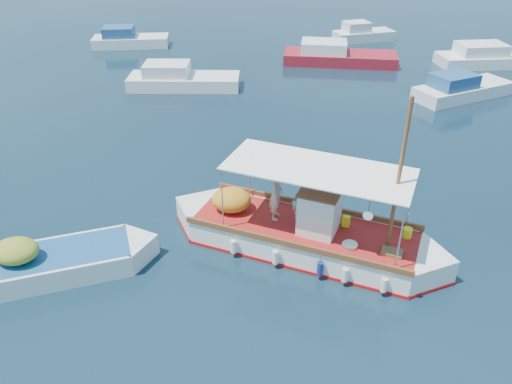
{
  "coord_description": "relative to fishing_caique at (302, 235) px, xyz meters",
  "views": [
    {
      "loc": [
        0.09,
        -14.94,
        10.73
      ],
      "look_at": [
        -1.39,
        0.0,
        1.8
      ],
      "focal_mm": 35.0,
      "sensor_mm": 36.0,
      "label": 1
    }
  ],
  "objects": [
    {
      "name": "bg_boat_nw",
      "position": [
        -8.12,
        16.41,
        -0.06
      ],
      "size": [
        7.25,
        2.99,
        1.8
      ],
      "rotation": [
        0.0,
        0.0,
        0.08
      ],
      "color": "silver",
      "rests_on": "ground"
    },
    {
      "name": "dinghy",
      "position": [
        -8.2,
        -2.26,
        -0.19
      ],
      "size": [
        6.47,
        3.89,
        1.73
      ],
      "rotation": [
        0.0,
        0.0,
        0.42
      ],
      "color": "white",
      "rests_on": "ground"
    },
    {
      "name": "bg_boat_n",
      "position": [
        2.11,
        22.91,
        -0.06
      ],
      "size": [
        8.28,
        3.11,
        1.8
      ],
      "rotation": [
        0.0,
        0.0,
        -0.04
      ],
      "color": "maroon",
      "rests_on": "ground"
    },
    {
      "name": "bg_boat_far_n",
      "position": [
        4.57,
        30.0,
        -0.06
      ],
      "size": [
        5.45,
        3.77,
        1.8
      ],
      "rotation": [
        0.0,
        0.0,
        0.39
      ],
      "color": "silver",
      "rests_on": "ground"
    },
    {
      "name": "bg_boat_far_w",
      "position": [
        -14.75,
        26.13,
        -0.06
      ],
      "size": [
        6.41,
        3.44,
        1.8
      ],
      "rotation": [
        0.0,
        0.0,
        0.2
      ],
      "color": "silver",
      "rests_on": "ground"
    },
    {
      "name": "bg_boat_ne",
      "position": [
        9.4,
        16.25,
        -0.06
      ],
      "size": [
        6.57,
        5.22,
        1.8
      ],
      "rotation": [
        0.0,
        0.0,
        0.56
      ],
      "color": "silver",
      "rests_on": "ground"
    },
    {
      "name": "ground",
      "position": [
        -0.28,
        0.65,
        -0.55
      ],
      "size": [
        160.0,
        160.0,
        0.0
      ],
      "primitive_type": "plane",
      "color": "black",
      "rests_on": "ground"
    },
    {
      "name": "fishing_caique",
      "position": [
        0.0,
        0.0,
        0.0
      ],
      "size": [
        9.75,
        4.8,
        6.21
      ],
      "rotation": [
        0.0,
        0.0,
        -0.29
      ],
      "color": "white",
      "rests_on": "ground"
    },
    {
      "name": "bg_boat_e",
      "position": [
        13.43,
        23.58,
        -0.06
      ],
      "size": [
        8.71,
        4.19,
        1.8
      ],
      "rotation": [
        0.0,
        0.0,
        0.2
      ],
      "color": "silver",
      "rests_on": "ground"
    }
  ]
}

